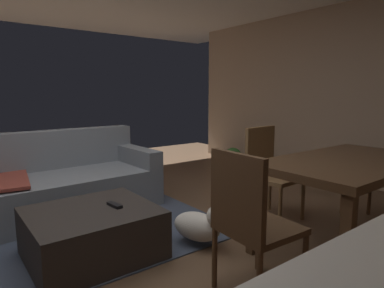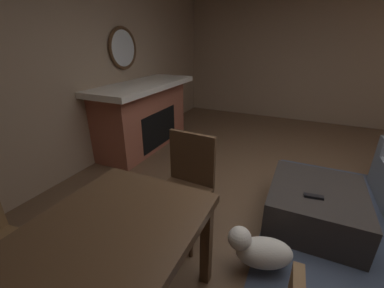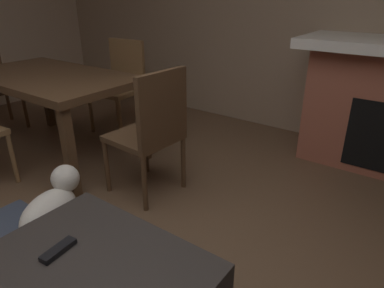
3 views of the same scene
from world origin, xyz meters
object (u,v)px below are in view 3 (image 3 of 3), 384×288
dining_table (50,84)px  dining_chair_south (122,80)px  tv_remote (58,250)px  small_dog (52,206)px  dining_chair_west (152,128)px

dining_table → dining_chair_south: dining_chair_south is taller
tv_remote → small_dog: tv_remote is taller
dining_table → dining_chair_south: bearing=-89.4°
dining_table → small_dog: 1.30m
tv_remote → dining_chair_south: dining_chair_south is taller
tv_remote → dining_table: size_ratio=0.10×
dining_chair_west → dining_table: bearing=-0.2°
dining_table → small_dog: dining_table is taller
dining_chair_south → dining_chair_west: 1.45m
small_dog → dining_chair_west: bearing=-105.3°
tv_remote → dining_table: bearing=-40.0°
tv_remote → small_dog: size_ratio=0.31×
dining_table → dining_chair_west: dining_chair_west is taller
tv_remote → dining_chair_south: 2.47m
dining_chair_south → dining_chair_west: same height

